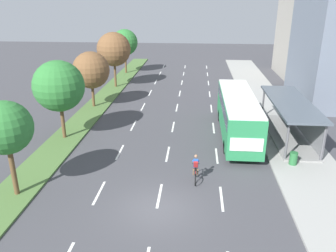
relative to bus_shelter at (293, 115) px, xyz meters
name	(u,v)px	position (x,y,z in m)	size (l,w,h in m)	color
ground_plane	(157,208)	(-9.53, -10.69, -1.87)	(140.00, 140.00, 0.00)	#424247
median_strip	(103,99)	(-17.83, 9.31, -1.81)	(2.60, 52.00, 0.12)	#4C7038
sidewalk_right	(265,103)	(-0.28, 9.31, -1.79)	(4.50, 52.00, 0.15)	#9E9E99
lane_divider_left	(143,107)	(-13.03, 7.07, -1.86)	(0.14, 46.51, 0.01)	white
lane_divider_center	(177,108)	(-9.53, 7.07, -1.86)	(0.14, 46.51, 0.01)	white
lane_divider_right	(211,108)	(-6.03, 7.07, -1.86)	(0.14, 46.51, 0.01)	white
bus_shelter	(293,115)	(0.00, 0.00, 0.00)	(2.90, 9.90, 2.86)	gray
bus	(238,111)	(-4.28, 0.04, 0.20)	(2.54, 11.29, 3.37)	#28844C
cyclist	(196,169)	(-7.52, -7.57, -1.08)	(0.46, 1.82, 1.71)	black
median_tree_nearest	(5,128)	(-17.58, -10.08, 2.23)	(2.88, 2.88, 5.44)	brown
median_tree_second	(59,86)	(-17.96, -1.78, 2.41)	(3.88, 3.88, 6.10)	brown
median_tree_third	(91,70)	(-18.03, 6.52, 1.95)	(3.65, 3.65, 5.54)	brown
median_tree_fourth	(114,49)	(-17.67, 14.82, 2.82)	(4.08, 4.08, 6.61)	brown
median_tree_fifth	(125,42)	(-18.05, 23.11, 2.63)	(3.71, 3.71, 6.25)	brown
trash_bin	(293,158)	(-1.08, -5.11, -1.29)	(0.52, 0.52, 0.85)	#286B38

